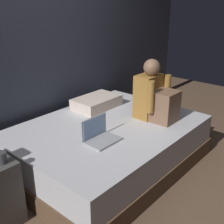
% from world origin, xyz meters
% --- Properties ---
extents(ground_plane, '(8.00, 8.00, 0.00)m').
position_xyz_m(ground_plane, '(0.00, 0.00, 0.00)').
color(ground_plane, brown).
extents(wall_back, '(5.60, 0.10, 2.70)m').
position_xyz_m(wall_back, '(0.00, 1.20, 1.35)').
color(wall_back, '#383D4C').
rests_on(wall_back, ground_plane).
extents(bed, '(2.00, 1.50, 0.48)m').
position_xyz_m(bed, '(0.20, 0.30, 0.24)').
color(bed, brown).
rests_on(bed, ground_plane).
extents(person_sitting, '(0.39, 0.44, 0.66)m').
position_xyz_m(person_sitting, '(0.69, 0.04, 0.73)').
color(person_sitting, olive).
rests_on(person_sitting, bed).
extents(laptop, '(0.32, 0.23, 0.22)m').
position_xyz_m(laptop, '(-0.10, 0.13, 0.53)').
color(laptop, '#9EA0A5').
rests_on(laptop, bed).
extents(pillow, '(0.56, 0.36, 0.13)m').
position_xyz_m(pillow, '(0.51, 0.75, 0.54)').
color(pillow, beige).
rests_on(pillow, bed).
extents(mug, '(0.08, 0.08, 0.09)m').
position_xyz_m(mug, '(-0.97, 0.32, 0.61)').
color(mug, '#3D3D42').
rests_on(mug, nightstand).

